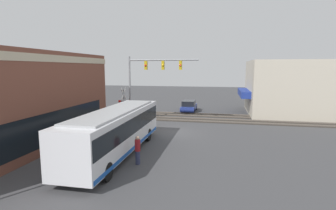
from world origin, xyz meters
TOP-DOWN VIEW (x-y plane):
  - ground_plane at (0.00, 0.00)m, footprint 120.00×120.00m
  - shop_building at (12.51, -12.11)m, footprint 10.45×10.48m
  - city_bus at (-6.92, 2.80)m, footprint 11.76×2.59m
  - traffic_signal_gantry at (3.64, 3.39)m, footprint 0.42×7.41m
  - crossing_signal at (3.15, 6.15)m, footprint 1.41×1.18m
  - rail_track_near at (6.00, 0.00)m, footprint 2.60×60.00m
  - rail_track_far at (9.20, 0.00)m, footprint 2.60×60.00m
  - parked_car_blue at (11.75, 0.20)m, footprint 4.50×1.82m
  - pedestrian_near_bus at (-8.36, 0.84)m, footprint 0.34×0.34m
  - pedestrian_at_crossing at (3.98, 4.59)m, footprint 0.34×0.34m

SIDE VIEW (x-z plane):
  - ground_plane at x=0.00m, z-range 0.00..0.00m
  - rail_track_near at x=6.00m, z-range -0.05..0.10m
  - rail_track_far at x=9.20m, z-range -0.05..0.10m
  - parked_car_blue at x=11.75m, z-range -0.06..1.45m
  - pedestrian_near_bus at x=-8.36m, z-range 0.02..1.77m
  - pedestrian_at_crossing at x=3.98m, z-range 0.02..1.81m
  - city_bus at x=-6.92m, z-range 0.17..3.25m
  - crossing_signal at x=3.15m, z-range 0.39..4.20m
  - shop_building at x=12.51m, z-range -0.01..6.74m
  - traffic_signal_gantry at x=3.64m, z-range 1.70..8.73m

